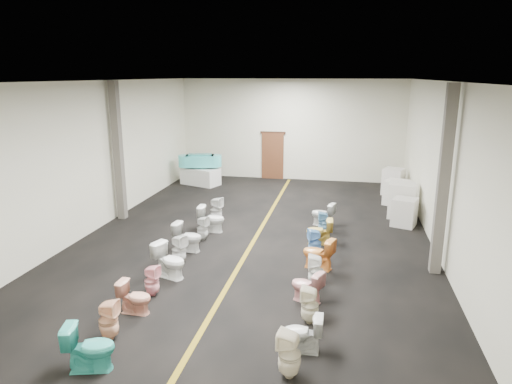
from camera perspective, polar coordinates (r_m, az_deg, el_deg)
floor at (r=13.53m, az=-0.04°, el=-5.71°), size 16.00×16.00×0.00m
ceiling at (r=12.70m, az=-0.04°, el=13.72°), size 16.00×16.00×0.00m
wall_back at (r=20.74m, az=4.36°, el=7.73°), size 10.00×0.00×10.00m
wall_front at (r=5.65m, az=-16.59°, el=-11.49°), size 10.00×0.00×10.00m
wall_left at (r=14.73m, az=-19.53°, el=4.19°), size 0.00×16.00×16.00m
wall_right at (r=12.92m, az=22.27°, el=2.61°), size 0.00×16.00×16.00m
aisle_stripe at (r=13.53m, az=-0.04°, el=-5.70°), size 0.12×15.60×0.01m
back_door at (r=20.97m, az=2.10°, el=4.52°), size 1.00×0.10×2.10m
door_frame at (r=20.82m, az=2.13°, el=7.43°), size 1.15×0.08×0.10m
column_left at (r=15.47m, az=-16.86°, el=4.86°), size 0.25×0.25×4.50m
column_right at (r=11.43m, az=22.39°, el=1.17°), size 0.25×0.25×4.50m
display_table at (r=20.04m, az=-6.95°, el=1.96°), size 1.83×1.35×0.73m
bathtub at (r=19.90m, az=-7.01°, el=3.94°), size 1.83×0.95×0.55m
appliance_crate_a at (r=15.17m, az=18.05°, el=-2.42°), size 0.89×0.89×0.89m
appliance_crate_b at (r=16.06m, az=17.72°, el=-0.98°), size 0.94×0.94×1.16m
appliance_crate_c at (r=17.58m, az=17.18°, el=-0.06°), size 1.06×1.06×0.91m
appliance_crate_d at (r=19.01m, az=16.77°, el=1.26°), size 0.96×0.96×1.05m
toilet_left_0 at (r=8.21m, az=-20.04°, el=-17.78°), size 0.88×0.64×0.81m
toilet_left_1 at (r=8.91m, az=-17.95°, el=-15.00°), size 0.37×0.36×0.77m
toilet_left_2 at (r=9.68m, az=-14.89°, el=-12.59°), size 0.68×0.40×0.68m
toilet_left_3 at (r=10.27m, az=-12.89°, el=-10.75°), size 0.35×0.34×0.70m
toilet_left_4 at (r=11.04m, az=-10.73°, el=-8.43°), size 0.92×0.71×0.83m
toilet_left_5 at (r=11.72m, az=-9.62°, el=-7.14°), size 0.47×0.46×0.78m
toilet_left_6 at (r=12.55m, az=-8.52°, el=-5.58°), size 0.81×0.50×0.79m
toilet_left_7 at (r=13.31m, az=-6.69°, el=-4.54°), size 0.40×0.40×0.71m
toilet_left_8 at (r=13.98m, az=-5.60°, el=-3.36°), size 0.81×0.47×0.81m
toilet_left_9 at (r=14.79m, az=-5.00°, el=-2.26°), size 0.46×0.45×0.85m
toilet_right_0 at (r=7.61m, az=4.21°, el=-19.60°), size 0.42×0.41×0.81m
toilet_right_1 at (r=8.25m, az=5.87°, el=-17.17°), size 0.69×0.40×0.70m
toilet_right_2 at (r=9.06m, az=6.74°, el=-13.88°), size 0.36×0.36×0.75m
toilet_right_3 at (r=9.83m, az=6.35°, el=-11.61°), size 0.80×0.65×0.72m
toilet_right_4 at (r=10.51m, az=7.47°, el=-9.73°), size 0.36×0.35×0.76m
toilet_right_5 at (r=11.42m, az=7.78°, el=-7.61°), size 0.88×0.66×0.80m
toilet_right_6 at (r=12.14m, az=7.34°, el=-6.33°), size 0.44×0.44×0.76m
toilet_right_7 at (r=13.03m, az=7.93°, el=-4.91°), size 0.76×0.46×0.75m
toilet_right_8 at (r=13.86m, az=8.44°, el=-3.85°), size 0.36×0.35×0.70m
toilet_right_9 at (r=14.61m, az=8.36°, el=-2.76°), size 0.84×0.62×0.76m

